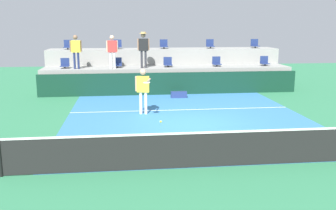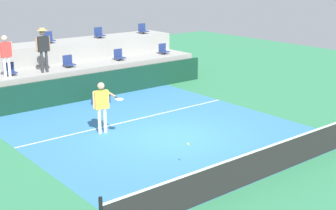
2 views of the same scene
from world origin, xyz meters
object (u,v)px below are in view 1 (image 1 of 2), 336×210
(stadium_chair_lower_center, at_px, (168,63))
(stadium_chair_lower_right, at_px, (217,62))
(stadium_chair_lower_far_left, at_px, (65,64))
(tennis_player, at_px, (143,87))
(spectator_in_white, at_px, (76,49))
(spectator_leaning_on_rail, at_px, (112,49))
(stadium_chair_upper_far_left, at_px, (68,45))
(spectator_with_hat, at_px, (143,46))
(equipment_bag, at_px, (179,95))
(stadium_chair_upper_left, at_px, (118,45))
(stadium_chair_upper_far_right, at_px, (255,44))
(stadium_chair_upper_right, at_px, (210,45))
(stadium_chair_upper_center, at_px, (164,45))
(stadium_chair_lower_left, at_px, (117,63))
(tennis_ball, at_px, (161,122))
(stadium_chair_lower_far_right, at_px, (265,62))

(stadium_chair_lower_center, xyz_separation_m, stadium_chair_lower_right, (2.64, 0.00, 0.00))
(stadium_chair_lower_far_left, relative_size, tennis_player, 0.29)
(spectator_in_white, height_order, spectator_leaning_on_rail, spectator_in_white)
(stadium_chair_lower_right, relative_size, stadium_chair_upper_far_left, 1.00)
(spectator_with_hat, bearing_deg, equipment_bag, -48.56)
(stadium_chair_upper_left, height_order, stadium_chair_upper_far_right, same)
(stadium_chair_upper_right, bearing_deg, equipment_bag, -121.22)
(spectator_with_hat, bearing_deg, tennis_player, -93.45)
(stadium_chair_lower_right, height_order, stadium_chair_upper_center, stadium_chair_upper_center)
(stadium_chair_lower_left, xyz_separation_m, tennis_ball, (1.32, -9.44, -0.73))
(stadium_chair_lower_far_right, relative_size, tennis_ball, 7.65)
(stadium_chair_upper_far_left, distance_m, stadium_chair_upper_left, 2.74)
(stadium_chair_lower_center, height_order, tennis_ball, stadium_chair_lower_center)
(stadium_chair_lower_right, relative_size, stadium_chair_upper_left, 1.00)
(tennis_player, bearing_deg, spectator_in_white, 121.60)
(stadium_chair_upper_far_left, bearing_deg, spectator_with_hat, -28.20)
(tennis_player, distance_m, tennis_ball, 4.07)
(spectator_leaning_on_rail, distance_m, equipment_bag, 4.19)
(spectator_in_white, distance_m, spectator_with_hat, 3.39)
(tennis_player, distance_m, spectator_with_hat, 5.18)
(stadium_chair_lower_left, height_order, spectator_leaning_on_rail, spectator_leaning_on_rail)
(stadium_chair_lower_far_right, height_order, stadium_chair_upper_right, stadium_chair_upper_right)
(stadium_chair_lower_left, bearing_deg, stadium_chair_upper_far_left, 146.59)
(stadium_chair_lower_left, xyz_separation_m, stadium_chair_upper_far_right, (8.00, 1.80, 0.85))
(stadium_chair_lower_left, distance_m, tennis_player, 5.50)
(stadium_chair_upper_center, relative_size, tennis_player, 0.29)
(equipment_bag, bearing_deg, stadium_chair_lower_far_right, 23.28)
(stadium_chair_upper_left, height_order, tennis_player, stadium_chair_upper_left)
(stadium_chair_upper_far_right, relative_size, tennis_player, 0.29)
(stadium_chair_upper_left, xyz_separation_m, equipment_bag, (2.91, -3.97, -2.16))
(stadium_chair_lower_far_right, bearing_deg, spectator_with_hat, -176.68)
(stadium_chair_lower_center, relative_size, stadium_chair_upper_far_left, 1.00)
(tennis_player, xyz_separation_m, spectator_leaning_on_rail, (-1.28, 5.01, 1.16))
(stadium_chair_upper_far_right, bearing_deg, stadium_chair_upper_center, 180.00)
(stadium_chair_lower_far_left, distance_m, spectator_with_hat, 4.14)
(tennis_player, relative_size, equipment_bag, 2.34)
(stadium_chair_upper_far_left, relative_size, stadium_chair_upper_left, 1.00)
(stadium_chair_lower_far_left, xyz_separation_m, tennis_ball, (4.00, -9.44, -0.73))
(spectator_in_white, bearing_deg, equipment_bag, -19.78)
(stadium_chair_upper_center, relative_size, stadium_chair_upper_far_right, 1.00)
(stadium_chair_lower_far_right, height_order, stadium_chair_upper_far_left, stadium_chair_upper_far_left)
(stadium_chair_lower_far_right, distance_m, stadium_chair_upper_far_right, 1.99)
(spectator_with_hat, distance_m, equipment_bag, 3.27)
(stadium_chair_upper_right, bearing_deg, tennis_player, -120.76)
(stadium_chair_lower_right, bearing_deg, spectator_in_white, -177.00)
(tennis_ball, bearing_deg, stadium_chair_lower_far_right, 54.91)
(stadium_chair_lower_right, distance_m, spectator_leaning_on_rail, 5.59)
(spectator_leaning_on_rail, bearing_deg, tennis_player, -75.69)
(stadium_chair_lower_right, bearing_deg, stadium_chair_upper_left, 161.14)
(stadium_chair_upper_left, height_order, spectator_leaning_on_rail, spectator_leaning_on_rail)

